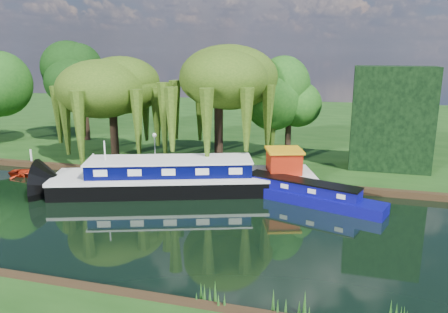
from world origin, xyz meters
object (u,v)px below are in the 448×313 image
(narrowboat, at_px, (302,193))
(white_cruiser, at_px, (291,192))
(dutch_barge, at_px, (187,178))
(red_dinghy, at_px, (32,176))

(narrowboat, bearing_deg, white_cruiser, 135.92)
(dutch_barge, distance_m, red_dinghy, 13.18)
(red_dinghy, bearing_deg, dutch_barge, -102.45)
(white_cruiser, bearing_deg, narrowboat, -152.29)
(narrowboat, xyz_separation_m, red_dinghy, (-21.14, 0.43, -0.56))
(dutch_barge, xyz_separation_m, white_cruiser, (7.08, 1.63, -0.94))
(red_dinghy, distance_m, white_cruiser, 20.26)
(red_dinghy, relative_size, white_cruiser, 1.47)
(red_dinghy, height_order, white_cruiser, white_cruiser)
(dutch_barge, height_order, white_cruiser, dutch_barge)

